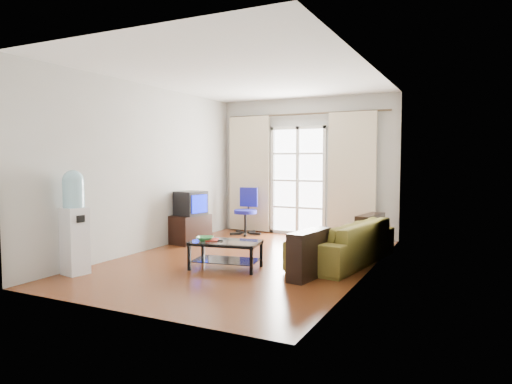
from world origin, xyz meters
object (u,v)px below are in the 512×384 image
coffee_table (226,251)px  tv_stand (190,229)px  sofa (344,242)px  water_cooler (74,220)px  crt_tv (190,203)px  task_chair (246,221)px

coffee_table → tv_stand: (-1.55, 1.41, 0.01)m
sofa → water_cooler: 3.71m
coffee_table → water_cooler: (-1.61, -1.13, 0.47)m
sofa → crt_tv: size_ratio=4.04×
task_chair → water_cooler: (-0.53, -3.80, 0.43)m
task_chair → coffee_table: bearing=-76.1°
crt_tv → task_chair: (0.47, 1.27, -0.44)m
crt_tv → task_chair: same height
task_chair → water_cooler: bearing=-105.9°
tv_stand → crt_tv: 0.47m
tv_stand → sofa: bearing=3.6°
water_cooler → sofa: bearing=47.6°
crt_tv → task_chair: 1.42m
coffee_table → task_chair: (-1.08, 2.68, 0.03)m
sofa → coffee_table: size_ratio=2.15×
tv_stand → water_cooler: bearing=-81.4°
sofa → coffee_table: sofa is taller
task_chair → water_cooler: 3.87m
sofa → task_chair: task_chair is taller
crt_tv → task_chair: size_ratio=0.58×
task_chair → sofa: bearing=-41.2°
sofa → water_cooler: bearing=-44.5°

